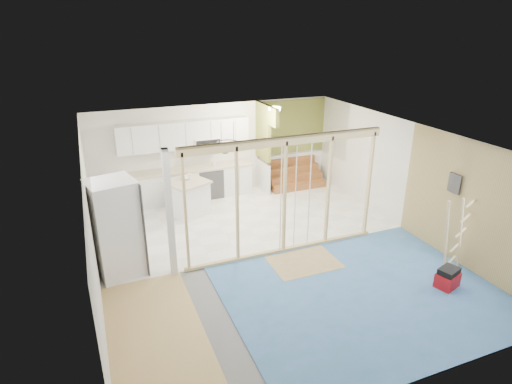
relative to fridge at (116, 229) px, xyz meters
name	(u,v)px	position (x,y,z in m)	size (l,w,h in m)	color
room	(271,199)	(3.07, -0.45, 0.32)	(7.01, 8.01, 2.61)	slate
floor_overlays	(273,252)	(3.14, -0.39, -0.97)	(7.00, 8.00, 0.03)	white
stud_frame	(261,187)	(2.82, -0.45, 0.61)	(4.66, 0.14, 2.60)	tan
base_cabinets	(165,192)	(1.46, 2.91, -0.52)	(4.45, 2.24, 0.93)	white
upper_cabinets	(187,136)	(2.23, 3.37, 0.84)	(3.60, 0.41, 0.85)	white
green_partition	(284,157)	(5.11, 3.21, -0.04)	(2.25, 1.51, 2.60)	olive
pot_rack	(228,145)	(2.76, 1.44, 1.01)	(0.52, 0.52, 0.72)	black
sheathing_panel	(477,210)	(6.55, -2.45, 0.32)	(0.02, 4.00, 2.60)	tan
electrical_panel	(455,183)	(6.50, -1.85, 0.67)	(0.04, 0.30, 0.40)	#3A3B40
ceiling_light	(275,109)	(4.47, 2.55, 1.56)	(0.32, 0.32, 0.08)	#FFEABF
fridge	(116,229)	(0.00, 0.00, 0.00)	(1.02, 0.99, 1.97)	white
island	(188,198)	(1.91, 2.25, -0.52)	(1.25, 1.25, 0.93)	white
bowl	(186,178)	(1.94, 2.40, -0.02)	(0.25, 0.25, 0.06)	white
soap_bottle_a	(169,165)	(1.69, 3.31, 0.08)	(0.10, 0.10, 0.27)	#A0A7B3
soap_bottle_b	(214,163)	(2.92, 3.18, 0.03)	(0.08, 0.08, 0.17)	silver
toolbox	(448,278)	(5.67, -2.83, -0.79)	(0.51, 0.44, 0.41)	maroon
ladder	(455,235)	(6.14, -2.40, -0.16)	(0.86, 0.15, 1.61)	#DCBF87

